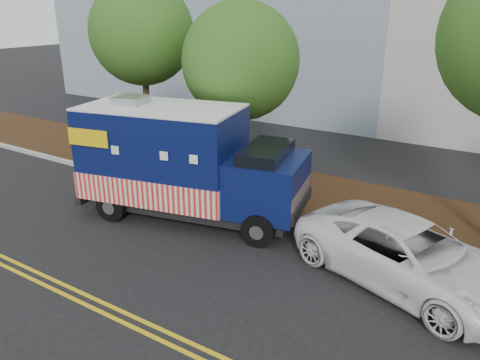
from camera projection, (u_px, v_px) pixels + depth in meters
The scene contains 10 objects.
ground at pixel (191, 218), 14.24m from camera, with size 120.00×120.00×0.00m, color black.
curb at pixel (217, 201), 15.32m from camera, with size 120.00×0.18×0.15m, color #9E9E99.
mulch_strip at pixel (250, 182), 16.98m from camera, with size 120.00×4.00×0.15m, color black.
centerline_near at pixel (71, 288), 10.73m from camera, with size 120.00×0.10×0.01m, color gold.
centerline_far at pixel (62, 293), 10.53m from camera, with size 120.00×0.10×0.01m, color gold.
tree_a at pixel (142, 33), 17.79m from camera, with size 3.98×3.98×7.10m.
tree_b at pixel (241, 62), 15.77m from camera, with size 3.99×3.99×6.31m.
sign_post at pixel (117, 141), 17.88m from camera, with size 0.06×0.06×2.40m, color #473828.
food_truck at pixel (181, 165), 13.96m from camera, with size 7.14×3.84×3.58m.
white_car at pixel (408, 255), 10.68m from camera, with size 2.49×5.39×1.50m, color white.
Camera 1 is at (8.19, -10.11, 6.11)m, focal length 35.00 mm.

